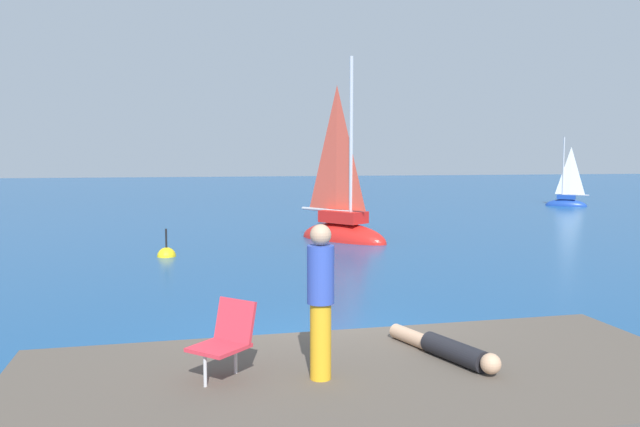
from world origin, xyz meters
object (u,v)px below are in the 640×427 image
person_sunbather (447,349)px  person_standing (321,297)px  sailboat_near (343,230)px  beach_chair (226,336)px  marker_buoy (167,256)px  sailboat_far (566,202)px

person_sunbather → person_standing: 1.75m
sailboat_near → beach_chair: size_ratio=8.92×
person_standing → marker_buoy: 13.40m
sailboat_near → sailboat_far: sailboat_near is taller
sailboat_near → person_standing: size_ratio=4.39×
marker_buoy → sailboat_near: bearing=22.1°
sailboat_near → marker_buoy: (-6.09, -2.47, -0.38)m
sailboat_far → person_sunbather: size_ratio=2.66×
person_standing → sailboat_far: bearing=-30.2°
person_sunbather → person_standing: size_ratio=1.05×
person_sunbather → person_standing: bearing=83.7°
person_sunbather → marker_buoy: 13.33m
sailboat_near → person_sunbather: 15.50m
person_standing → beach_chair: size_ratio=2.03×
person_standing → beach_chair: 1.07m
person_sunbather → person_standing: person_standing is taller
sailboat_far → person_standing: sailboat_far is taller
sailboat_far → person_standing: (-20.88, -27.73, 1.36)m
person_sunbather → sailboat_far: bearing=-53.8°
sailboat_far → person_standing: bearing=89.3°
sailboat_near → person_sunbather: (-2.53, -15.29, 0.47)m
person_sunbather → beach_chair: (-2.50, -0.10, 0.33)m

